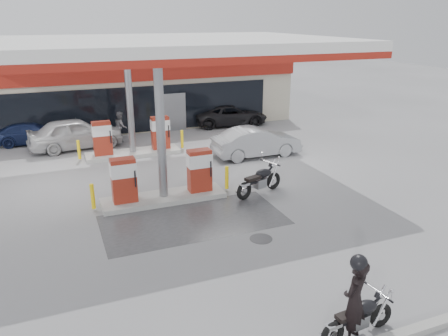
% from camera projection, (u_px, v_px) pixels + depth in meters
% --- Properties ---
extents(ground, '(90.00, 90.00, 0.00)m').
position_uv_depth(ground, '(179.00, 222.00, 14.34)').
color(ground, gray).
rests_on(ground, ground).
extents(wet_patch, '(6.00, 3.00, 0.00)m').
position_uv_depth(wet_patch, '(194.00, 220.00, 14.52)').
color(wet_patch, '#4C4C4F').
rests_on(wet_patch, ground).
extents(drain_cover, '(0.70, 0.70, 0.01)m').
position_uv_depth(drain_cover, '(261.00, 239.00, 13.29)').
color(drain_cover, '#38383A').
rests_on(drain_cover, ground).
extents(store_building, '(22.00, 8.22, 4.00)m').
position_uv_depth(store_building, '(108.00, 90.00, 27.66)').
color(store_building, beige).
rests_on(store_building, ground).
extents(canopy, '(16.00, 10.02, 5.51)m').
position_uv_depth(canopy, '(139.00, 47.00, 16.99)').
color(canopy, silver).
rests_on(canopy, ground).
extents(pump_island_near, '(5.14, 1.30, 1.78)m').
position_uv_depth(pump_island_near, '(163.00, 182.00, 15.86)').
color(pump_island_near, '#9E9E99').
rests_on(pump_island_near, ground).
extents(pump_island_far, '(5.14, 1.30, 1.78)m').
position_uv_depth(pump_island_far, '(132.00, 141.00, 21.12)').
color(pump_island_far, '#9E9E99').
rests_on(pump_island_far, ground).
extents(main_motorcycle, '(1.90, 0.73, 0.97)m').
position_uv_depth(main_motorcycle, '(359.00, 318.00, 9.14)').
color(main_motorcycle, black).
rests_on(main_motorcycle, ground).
extents(biker_main, '(0.81, 0.71, 1.86)m').
position_uv_depth(biker_main, '(355.00, 301.00, 8.89)').
color(biker_main, black).
rests_on(biker_main, ground).
extents(parked_motorcycle, '(2.20, 1.06, 1.17)m').
position_uv_depth(parked_motorcycle, '(260.00, 181.00, 16.49)').
color(parked_motorcycle, black).
rests_on(parked_motorcycle, ground).
extents(sedan_white, '(4.86, 2.48, 1.58)m').
position_uv_depth(sedan_white, '(76.00, 133.00, 22.16)').
color(sedan_white, silver).
rests_on(sedan_white, ground).
extents(attendant, '(0.68, 0.83, 1.61)m').
position_uv_depth(attendant, '(121.00, 126.00, 23.51)').
color(attendant, slate).
rests_on(attendant, ground).
extents(hatchback_silver, '(4.27, 1.50, 1.40)m').
position_uv_depth(hatchback_silver, '(256.00, 142.00, 20.96)').
color(hatchback_silver, '#96989D').
rests_on(hatchback_silver, ground).
extents(parked_car_left, '(4.16, 2.02, 1.17)m').
position_uv_depth(parked_car_left, '(33.00, 133.00, 23.09)').
color(parked_car_left, '#141F44').
rests_on(parked_car_left, ground).
extents(parked_car_right, '(4.76, 2.58, 1.27)m').
position_uv_depth(parked_car_right, '(230.00, 115.00, 27.05)').
color(parked_car_right, black).
rests_on(parked_car_right, ground).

